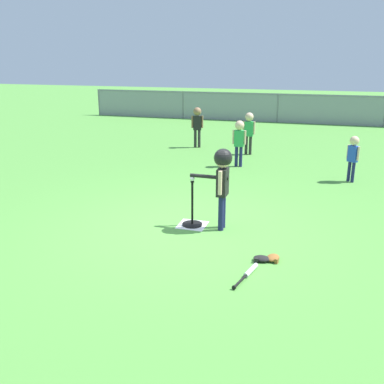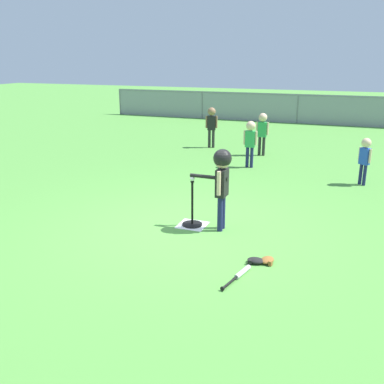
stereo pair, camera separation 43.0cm
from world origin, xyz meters
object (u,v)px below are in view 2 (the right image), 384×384
(fielder_deep_center, at_px, (262,128))
(batter_child, at_px, (222,173))
(baseball_on_tee, at_px, (192,179))
(batting_tee, at_px, (192,218))
(fielder_deep_right, at_px, (212,122))
(glove_by_plate, at_px, (255,261))
(fielder_near_right, at_px, (250,138))
(spare_bat_silver, at_px, (240,274))
(fielder_near_left, at_px, (365,155))
(glove_near_bats, at_px, (267,260))

(fielder_deep_center, bearing_deg, batter_child, -84.34)
(baseball_on_tee, distance_m, batter_child, 0.50)
(batting_tee, height_order, fielder_deep_right, fielder_deep_right)
(glove_by_plate, bearing_deg, fielder_near_right, 104.57)
(batting_tee, relative_size, glove_by_plate, 3.23)
(fielder_deep_center, bearing_deg, baseball_on_tee, -89.37)
(fielder_near_right, relative_size, spare_bat_silver, 1.70)
(fielder_deep_center, bearing_deg, fielder_deep_right, 161.97)
(batter_child, relative_size, spare_bat_silver, 1.93)
(spare_bat_silver, distance_m, glove_by_plate, 0.43)
(batting_tee, xyz_separation_m, fielder_near_left, (2.50, 3.37, 0.51))
(fielder_deep_right, distance_m, fielder_near_right, 2.52)
(spare_bat_silver, bearing_deg, batter_child, 116.15)
(glove_by_plate, bearing_deg, batter_child, 129.03)
(batter_child, bearing_deg, glove_by_plate, -50.97)
(baseball_on_tee, height_order, fielder_near_right, fielder_near_right)
(fielder_deep_right, height_order, glove_by_plate, fielder_deep_right)
(batting_tee, bearing_deg, spare_bat_silver, -50.10)
(baseball_on_tee, xyz_separation_m, fielder_deep_center, (-0.06, 5.42, -0.03))
(fielder_near_right, relative_size, glove_near_bats, 4.44)
(fielder_deep_right, relative_size, fielder_near_right, 1.04)
(fielder_deep_right, bearing_deg, spare_bat_silver, -69.04)
(batting_tee, distance_m, batter_child, 0.92)
(fielder_deep_center, relative_size, glove_near_bats, 4.52)
(spare_bat_silver, bearing_deg, batting_tee, 129.90)
(glove_near_bats, bearing_deg, fielder_near_right, 106.31)
(fielder_near_right, height_order, glove_near_bats, fielder_near_right)
(batting_tee, distance_m, glove_by_plate, 1.57)
(fielder_near_left, xyz_separation_m, fielder_near_right, (-2.55, 0.63, 0.08))
(fielder_deep_right, bearing_deg, fielder_near_left, -31.73)
(batter_child, height_order, fielder_near_right, batter_child)
(fielder_near_left, distance_m, fielder_near_right, 2.63)
(baseball_on_tee, height_order, fielder_deep_right, fielder_deep_right)
(fielder_deep_center, relative_size, fielder_near_right, 1.02)
(fielder_near_left, bearing_deg, fielder_deep_center, 141.30)
(batter_child, height_order, fielder_deep_right, batter_child)
(fielder_near_left, bearing_deg, spare_bat_silver, -105.92)
(glove_near_bats, bearing_deg, glove_by_plate, -154.33)
(fielder_deep_center, relative_size, glove_by_plate, 5.04)
(batting_tee, height_order, glove_near_bats, batting_tee)
(glove_by_plate, height_order, glove_near_bats, same)
(fielder_near_left, distance_m, glove_by_plate, 4.54)
(glove_near_bats, bearing_deg, batter_child, 136.05)
(batting_tee, xyz_separation_m, glove_by_plate, (1.24, -0.95, -0.08))
(spare_bat_silver, height_order, glove_near_bats, glove_near_bats)
(fielder_deep_center, distance_m, fielder_deep_right, 1.68)
(fielder_near_left, distance_m, fielder_deep_right, 4.89)
(fielder_near_right, bearing_deg, glove_near_bats, -73.69)
(baseball_on_tee, bearing_deg, fielder_near_right, 90.67)
(spare_bat_silver, xyz_separation_m, glove_by_plate, (0.10, 0.42, 0.01))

